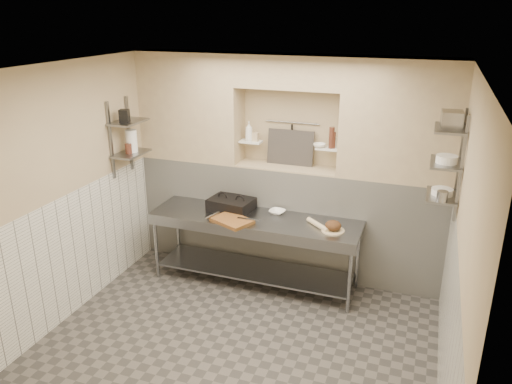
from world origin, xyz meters
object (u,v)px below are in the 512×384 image
at_px(mixing_bowl, 277,212).
at_px(rolling_pin, 318,225).
at_px(cutting_board, 232,221).
at_px(bowl_alcove, 319,145).
at_px(bottle_soap, 249,131).
at_px(panini_press, 231,204).
at_px(prep_table, 254,237).
at_px(jug_left, 132,141).
at_px(bread_loaf, 333,225).

relative_size(mixing_bowl, rolling_pin, 0.51).
relative_size(cutting_board, bowl_alcove, 3.11).
bearing_deg(bottle_soap, panini_press, -104.58).
bearing_deg(mixing_bowl, cutting_board, -134.62).
distance_m(mixing_bowl, bottle_soap, 1.09).
relative_size(prep_table, cutting_board, 5.57).
bearing_deg(prep_table, bowl_alcove, 39.46).
distance_m(mixing_bowl, bowl_alcove, 0.97).
relative_size(mixing_bowl, bottle_soap, 0.78).
relative_size(cutting_board, rolling_pin, 1.23).
relative_size(panini_press, jug_left, 2.08).
distance_m(prep_table, jug_left, 1.94).
bearing_deg(prep_table, panini_press, 156.27).
height_order(prep_table, panini_press, panini_press).
bearing_deg(panini_press, bread_loaf, -1.65).
height_order(cutting_board, mixing_bowl, mixing_bowl).
relative_size(panini_press, rolling_pin, 1.53).
relative_size(cutting_board, bread_loaf, 2.51).
bearing_deg(bowl_alcove, bread_loaf, -60.93).
xyz_separation_m(panini_press, rolling_pin, (1.16, -0.17, -0.04)).
height_order(rolling_pin, jug_left, jug_left).
xyz_separation_m(prep_table, mixing_bowl, (0.22, 0.22, 0.28)).
relative_size(mixing_bowl, bread_loaf, 1.05).
height_order(bread_loaf, bowl_alcove, bowl_alcove).
xyz_separation_m(mixing_bowl, rolling_pin, (0.57, -0.23, 0.01)).
relative_size(prep_table, mixing_bowl, 13.38).
height_order(prep_table, jug_left, jug_left).
height_order(prep_table, bread_loaf, bread_loaf).
distance_m(rolling_pin, bread_loaf, 0.20).
xyz_separation_m(cutting_board, bowl_alcove, (0.86, 0.75, 0.81)).
relative_size(prep_table, jug_left, 9.31).
xyz_separation_m(rolling_pin, bottle_soap, (-1.06, 0.55, 0.91)).
bearing_deg(panini_press, cutting_board, -59.09).
bearing_deg(panini_press, bottle_soap, 82.99).
bearing_deg(bread_loaf, jug_left, -179.12).
distance_m(bread_loaf, bowl_alcove, 1.02).
bearing_deg(cutting_board, bread_loaf, 7.44).
distance_m(bowl_alcove, jug_left, 2.33).
xyz_separation_m(cutting_board, bottle_soap, (-0.06, 0.76, 0.92)).
bearing_deg(jug_left, prep_table, 3.51).
bearing_deg(jug_left, rolling_pin, 2.24).
relative_size(rolling_pin, jug_left, 1.36).
relative_size(rolling_pin, bottle_soap, 1.52).
relative_size(bottle_soap, bowl_alcove, 1.67).
xyz_separation_m(bottle_soap, bowl_alcove, (0.92, -0.01, -0.10)).
distance_m(bread_loaf, jug_left, 2.69).
distance_m(panini_press, bread_loaf, 1.37).
bearing_deg(prep_table, bottle_soap, 116.02).
height_order(cutting_board, rolling_pin, rolling_pin).
distance_m(prep_table, bowl_alcove, 1.38).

